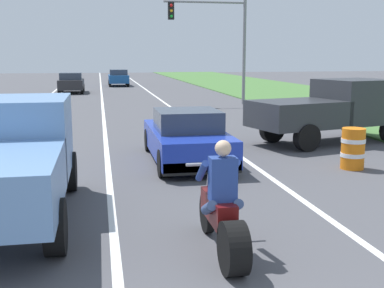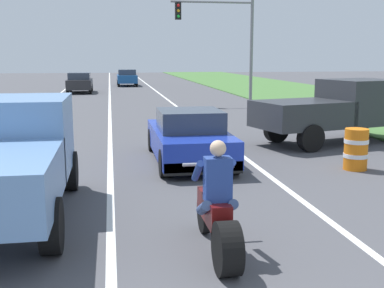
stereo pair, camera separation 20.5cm
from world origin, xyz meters
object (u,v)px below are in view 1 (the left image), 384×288
(motorcycle_with_rider, at_px, (222,215))
(construction_barrel_nearest, at_px, (353,148))
(traffic_light_mast_near, at_px, (220,32))
(distant_car_further_ahead, at_px, (118,77))
(sports_car_blue, at_px, (187,138))
(pickup_truck_right_shoulder_dark_grey, at_px, (331,108))
(pickup_truck_left_lane_light_blue, at_px, (7,156))
(distant_car_far_ahead, at_px, (71,82))

(motorcycle_with_rider, distance_m, construction_barrel_nearest, 6.37)
(motorcycle_with_rider, xyz_separation_m, traffic_light_mast_near, (5.06, 20.83, 3.41))
(distant_car_further_ahead, bearing_deg, sports_car_blue, -89.26)
(motorcycle_with_rider, xyz_separation_m, pickup_truck_right_shoulder_dark_grey, (5.58, 8.15, 0.51))
(pickup_truck_left_lane_light_blue, xyz_separation_m, pickup_truck_right_shoulder_dark_grey, (8.70, 6.06, 0.00))
(pickup_truck_right_shoulder_dark_grey, bearing_deg, sports_car_blue, -157.93)
(motorcycle_with_rider, bearing_deg, distant_car_further_ahead, 89.77)
(motorcycle_with_rider, height_order, sports_car_blue, motorcycle_with_rider)
(motorcycle_with_rider, distance_m, distant_car_further_ahead, 39.57)
(pickup_truck_right_shoulder_dark_grey, distance_m, distant_car_further_ahead, 31.89)
(motorcycle_with_rider, height_order, distant_car_further_ahead, motorcycle_with_rider)
(pickup_truck_left_lane_light_blue, height_order, construction_barrel_nearest, pickup_truck_left_lane_light_blue)
(pickup_truck_right_shoulder_dark_grey, distance_m, construction_barrel_nearest, 3.79)
(distant_car_further_ahead, bearing_deg, construction_barrel_nearest, -83.06)
(distant_car_far_ahead, bearing_deg, distant_car_further_ahead, 64.88)
(pickup_truck_left_lane_light_blue, relative_size, distant_car_far_ahead, 1.20)
(distant_car_further_ahead, bearing_deg, motorcycle_with_rider, -90.23)
(pickup_truck_left_lane_light_blue, xyz_separation_m, distant_car_further_ahead, (3.27, 37.49, -0.33))
(construction_barrel_nearest, distance_m, distant_car_further_ahead, 35.25)
(distant_car_far_ahead, bearing_deg, motorcycle_with_rider, -83.45)
(sports_car_blue, height_order, distant_car_further_ahead, distant_car_further_ahead)
(motorcycle_with_rider, height_order, traffic_light_mast_near, traffic_light_mast_near)
(construction_barrel_nearest, xyz_separation_m, distant_car_further_ahead, (-4.26, 34.99, 0.27))
(pickup_truck_left_lane_light_blue, xyz_separation_m, construction_barrel_nearest, (7.53, 2.50, -0.60))
(traffic_light_mast_near, bearing_deg, sports_car_blue, -106.90)
(sports_car_blue, distance_m, pickup_truck_left_lane_light_blue, 5.50)
(construction_barrel_nearest, relative_size, distant_car_further_ahead, 0.25)
(traffic_light_mast_near, bearing_deg, pickup_truck_right_shoulder_dark_grey, -87.63)
(pickup_truck_right_shoulder_dark_grey, xyz_separation_m, construction_barrel_nearest, (-1.16, -3.56, -0.60))
(sports_car_blue, distance_m, distant_car_far_ahead, 25.74)
(distant_car_far_ahead, distance_m, distant_car_further_ahead, 8.90)
(distant_car_far_ahead, bearing_deg, pickup_truck_right_shoulder_dark_grey, -68.51)
(motorcycle_with_rider, height_order, pickup_truck_left_lane_light_blue, pickup_truck_left_lane_light_blue)
(motorcycle_with_rider, relative_size, construction_barrel_nearest, 2.21)
(pickup_truck_left_lane_light_blue, relative_size, distant_car_further_ahead, 1.20)
(sports_car_blue, bearing_deg, pickup_truck_left_lane_light_blue, -132.52)
(motorcycle_with_rider, distance_m, pickup_truck_left_lane_light_blue, 3.78)
(sports_car_blue, relative_size, distant_car_further_ahead, 1.08)
(sports_car_blue, xyz_separation_m, distant_car_further_ahead, (-0.43, 33.45, 0.14))
(motorcycle_with_rider, xyz_separation_m, distant_car_far_ahead, (-3.62, 31.51, 0.18))
(motorcycle_with_rider, relative_size, pickup_truck_left_lane_light_blue, 0.46)
(pickup_truck_right_shoulder_dark_grey, bearing_deg, pickup_truck_left_lane_light_blue, -145.11)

